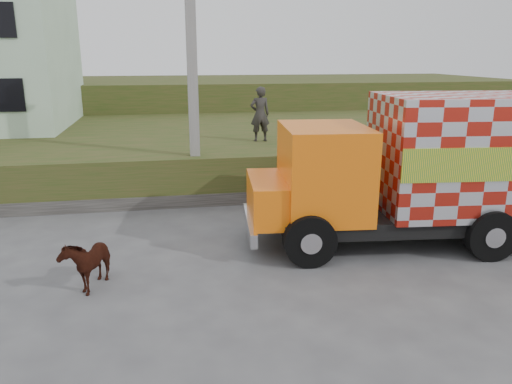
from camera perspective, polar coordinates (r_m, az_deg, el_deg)
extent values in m
plane|color=#474749|center=(11.81, -0.49, -7.14)|extent=(120.00, 120.00, 0.00)
cube|color=#2C4416|center=(21.17, -5.09, 5.11)|extent=(40.00, 12.00, 1.50)
cube|color=#2C4416|center=(32.94, -7.07, 10.08)|extent=(40.00, 12.00, 3.00)
cube|color=#595651|center=(15.57, -10.41, -0.97)|extent=(16.00, 0.50, 0.40)
cube|color=gray|center=(15.38, -7.29, 13.34)|extent=(0.30, 0.30, 8.00)
cube|color=black|center=(13.05, 18.61, -2.51)|extent=(7.44, 3.00, 0.37)
cube|color=orange|center=(11.95, 7.74, 2.40)|extent=(2.14, 2.62, 2.14)
cube|color=orange|center=(11.90, 1.85, -0.70)|extent=(1.27, 2.33, 0.96)
cube|color=silver|center=(13.25, 24.29, 4.11)|extent=(5.12, 3.00, 2.78)
cube|color=yellow|center=(12.16, 27.20, 2.84)|extent=(4.89, 0.49, 0.75)
cube|color=yellow|center=(14.38, 21.82, 5.17)|extent=(4.89, 0.49, 0.75)
cube|color=silver|center=(12.05, -0.70, -3.68)|extent=(0.38, 2.46, 0.32)
cylinder|color=black|center=(11.06, 6.16, -5.57)|extent=(1.20, 0.48, 1.17)
cylinder|color=black|center=(13.35, 4.17, -1.80)|extent=(1.20, 0.48, 1.17)
cylinder|color=black|center=(12.53, 25.27, -4.47)|extent=(1.20, 0.48, 1.17)
cylinder|color=black|center=(14.58, 20.55, -1.27)|extent=(1.20, 0.48, 1.17)
cylinder|color=black|center=(15.39, 26.31, -1.05)|extent=(1.20, 0.48, 1.17)
imported|color=#331D0C|center=(10.63, -18.67, -7.47)|extent=(0.99, 1.42, 1.09)
imported|color=#2C2A27|center=(18.02, 0.46, 8.89)|extent=(0.74, 0.51, 1.94)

